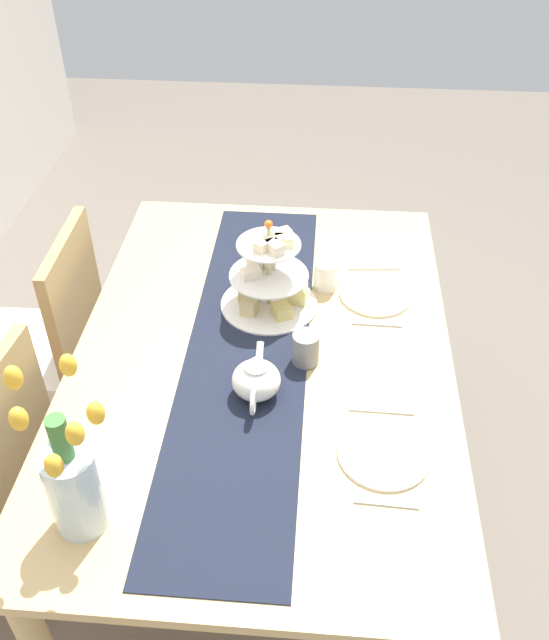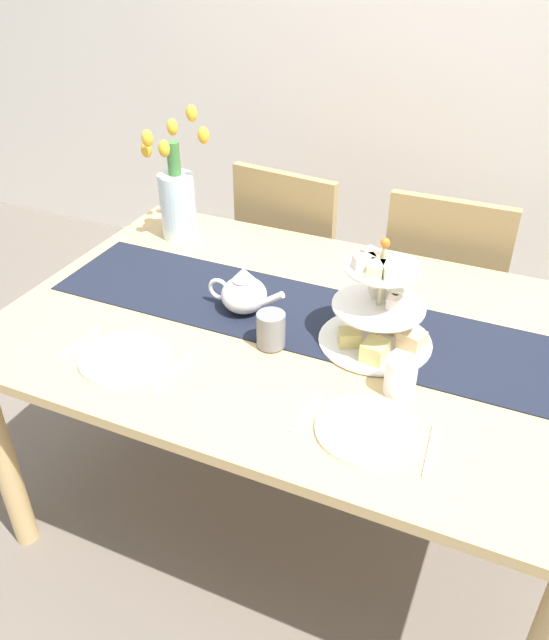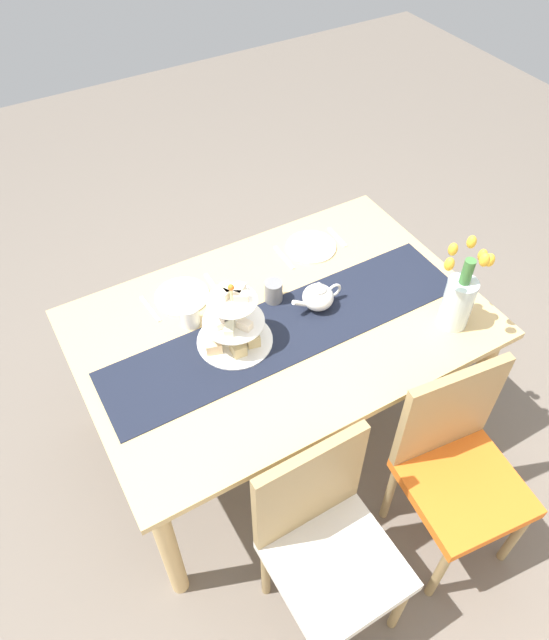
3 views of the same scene
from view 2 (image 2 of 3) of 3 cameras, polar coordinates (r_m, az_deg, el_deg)
The scene contains 17 objects.
ground_plane at distance 2.28m, azimuth 1.93°, elevation -16.18°, with size 8.00×8.00×0.00m, color #6B6056.
room_wall_rear at distance 3.10m, azimuth 15.31°, elevation 24.30°, with size 6.00×0.08×2.60m, color silver.
dining_table at distance 1.83m, azimuth 2.30°, elevation -2.85°, with size 1.63×1.08×0.74m.
chair_left at distance 2.62m, azimuth 2.06°, elevation 5.35°, with size 0.46×0.46×0.91m.
chair_right at distance 2.49m, azimuth 14.83°, elevation 2.54°, with size 0.42×0.42×0.91m.
table_runner at distance 1.81m, azimuth 2.90°, elevation 0.32°, with size 1.53×0.35×0.00m, color black.
tiered_cake_stand at distance 1.67m, azimuth 9.29°, elevation 0.51°, with size 0.30×0.30×0.30m.
teapot at distance 1.81m, azimuth -2.76°, elevation 2.39°, with size 0.24×0.13×0.14m.
tulip_vase at distance 2.23m, azimuth -8.67°, elevation 10.82°, with size 0.24×0.19×0.44m.
dinner_plate_left at distance 1.69m, azimuth -13.23°, elevation -3.28°, with size 0.23×0.23×0.01m, color white.
fork_left at distance 1.77m, azimuth -17.02°, elevation -2.12°, with size 0.02×0.15×0.01m, color silver.
knife_left at distance 1.62m, azimuth -9.05°, elevation -4.64°, with size 0.01×0.17×0.01m, color silver.
dinner_plate_right at distance 1.46m, azimuth 8.15°, elevation -9.56°, with size 0.23×0.23×0.01m, color white.
fork_right at distance 1.49m, azimuth 2.78°, elevation -8.15°, with size 0.02×0.15×0.01m, color silver.
knife_right at distance 1.44m, azimuth 13.75°, elevation -11.06°, with size 0.01×0.17×0.01m, color silver.
mug_grey at distance 1.67m, azimuth -0.32°, elevation -0.86°, with size 0.08×0.08×0.10m, color slate.
mug_white_text at distance 1.54m, azimuth 11.13°, elevation -4.94°, with size 0.08×0.08×0.10m, color white.
Camera 2 is at (0.54, -1.38, 1.73)m, focal length 36.03 mm.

